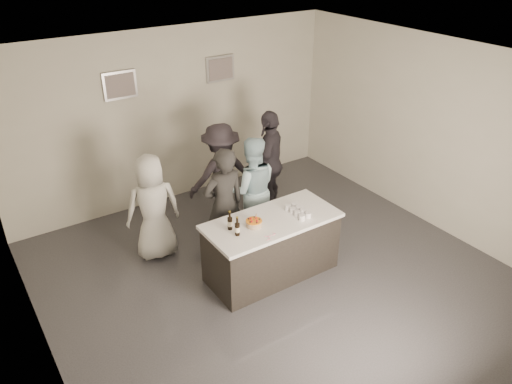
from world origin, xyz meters
TOP-DOWN VIEW (x-y plane):
  - floor at (0.00, 0.00)m, footprint 6.00×6.00m
  - ceiling at (0.00, 0.00)m, footprint 6.00×6.00m
  - wall_back at (0.00, 3.00)m, footprint 6.00×0.04m
  - wall_front at (0.00, -3.00)m, footprint 6.00×0.04m
  - wall_left at (-3.00, 0.00)m, footprint 0.04×6.00m
  - wall_right at (3.00, 0.00)m, footprint 0.04×6.00m
  - picture_left at (-0.90, 2.97)m, footprint 0.54×0.04m
  - picture_right at (0.90, 2.97)m, footprint 0.54×0.04m
  - bar_counter at (0.01, 0.12)m, footprint 1.86×0.86m
  - cake at (-0.29, 0.12)m, footprint 0.22×0.22m
  - beer_bottle_a at (-0.59, 0.23)m, footprint 0.07×0.07m
  - beer_bottle_b at (-0.58, 0.05)m, footprint 0.07×0.07m
  - tumbler_cluster at (0.39, 0.04)m, footprint 0.19×0.40m
  - candles at (-0.25, -0.22)m, footprint 0.24×0.08m
  - person_main_black at (-0.32, 0.83)m, footprint 0.65×0.44m
  - person_main_blue at (0.30, 1.08)m, footprint 1.01×0.91m
  - person_guest_left at (-1.15, 1.46)m, footprint 0.86×0.64m
  - person_guest_right at (1.02, 1.61)m, footprint 1.09×1.03m
  - person_guest_back at (0.18, 1.78)m, footprint 1.14×0.70m

SIDE VIEW (x-z plane):
  - floor at x=0.00m, z-range 0.00..0.00m
  - bar_counter at x=0.01m, z-range 0.00..0.90m
  - person_guest_left at x=-1.15m, z-range 0.00..1.62m
  - person_main_blue at x=0.30m, z-range 0.00..1.69m
  - person_guest_back at x=0.18m, z-range 0.00..1.70m
  - person_main_black at x=-0.32m, z-range 0.00..1.76m
  - candles at x=-0.25m, z-range 0.90..0.91m
  - person_guest_right at x=1.02m, z-range 0.00..1.81m
  - cake at x=-0.29m, z-range 0.90..0.97m
  - tumbler_cluster at x=0.39m, z-range 0.90..0.98m
  - beer_bottle_a at x=-0.59m, z-range 0.90..1.16m
  - beer_bottle_b at x=-0.58m, z-range 0.90..1.16m
  - wall_back at x=0.00m, z-range 0.00..3.00m
  - wall_front at x=0.00m, z-range 0.00..3.00m
  - wall_left at x=-3.00m, z-range 0.00..3.00m
  - wall_right at x=3.00m, z-range 0.00..3.00m
  - picture_left at x=-0.90m, z-range 1.98..2.42m
  - picture_right at x=0.90m, z-range 1.98..2.42m
  - ceiling at x=0.00m, z-range 3.00..3.00m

